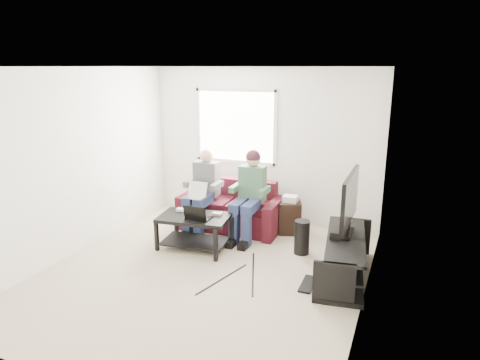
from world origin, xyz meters
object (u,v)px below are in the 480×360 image
tv_stand (345,259)px  sofa (232,210)px  end_table (290,216)px  tv (349,201)px  coffee_table (194,224)px  subwoofer (302,237)px

tv_stand → sofa: bearing=152.8°
end_table → tv: bearing=-45.3°
coffee_table → tv: tv is taller
tv → subwoofer: 1.06m
end_table → coffee_table: bearing=-134.7°
sofa → coffee_table: 1.01m
sofa → subwoofer: size_ratio=3.34×
coffee_table → tv_stand: 2.18m
tv → end_table: tv is taller
sofa → coffee_table: (-0.17, -1.00, 0.08)m
sofa → end_table: sofa is taller
sofa → coffee_table: sofa is taller
sofa → subwoofer: bearing=-23.4°
sofa → tv_stand: bearing=-27.2°
coffee_table → tv_stand: (2.18, -0.03, -0.14)m
subwoofer → end_table: size_ratio=0.80×
coffee_table → subwoofer: 1.56m
tv_stand → tv: bearing=91.5°
coffee_table → end_table: end_table is taller
tv_stand → tv: 0.75m
coffee_table → tv: 2.26m
coffee_table → end_table: bearing=45.3°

